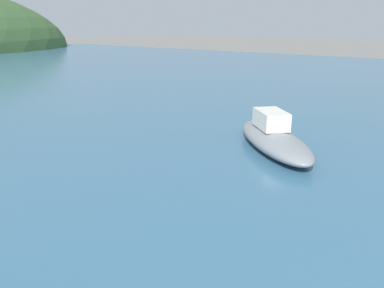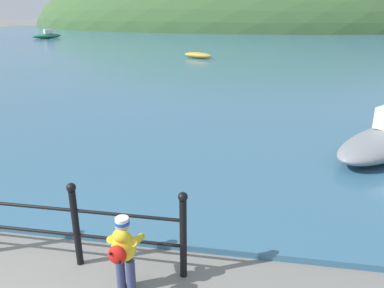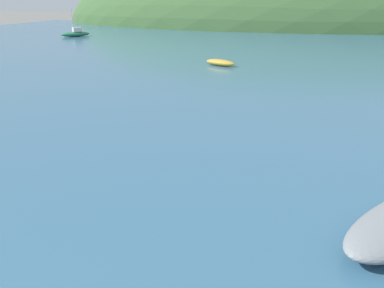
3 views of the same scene
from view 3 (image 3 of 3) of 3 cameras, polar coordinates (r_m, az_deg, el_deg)
name	(u,v)px [view 3 (image 3 of 3)]	position (r m, az deg, el deg)	size (l,w,h in m)	color
water	(253,48)	(32.64, 9.31, 14.27)	(80.00, 60.00, 0.10)	#386684
far_hillside	(280,23)	(65.95, 13.28, 17.48)	(73.18, 40.25, 21.68)	#3D6033
boat_twin_mast	(75,33)	(42.97, -17.34, 15.78)	(2.80, 2.96, 2.93)	#287551
boat_mid_harbor	(220,63)	(23.34, 4.34, 12.27)	(2.14, 1.42, 0.37)	gold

